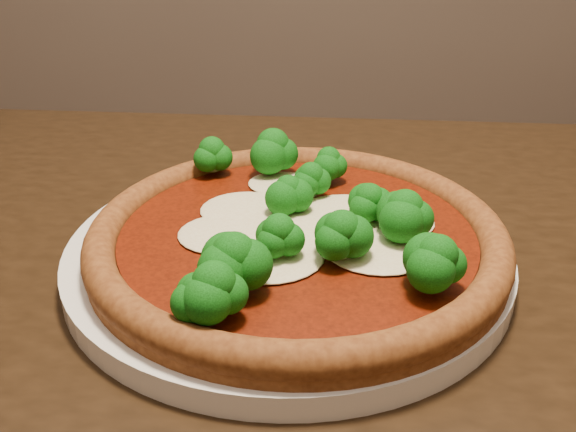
{
  "coord_description": "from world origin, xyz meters",
  "views": [
    {
      "loc": [
        0.19,
        -0.54,
        1.01
      ],
      "look_at": [
        0.18,
        -0.12,
        0.79
      ],
      "focal_mm": 40.0,
      "sensor_mm": 36.0,
      "label": 1
    }
  ],
  "objects": [
    {
      "name": "dining_table",
      "position": [
        0.22,
        -0.13,
        0.65
      ],
      "size": [
        1.37,
        0.78,
        0.75
      ],
      "rotation": [
        0.0,
        0.0,
        -0.05
      ],
      "color": "black",
      "rests_on": "floor"
    },
    {
      "name": "plate",
      "position": [
        0.18,
        -0.12,
        0.76
      ],
      "size": [
        0.33,
        0.33,
        0.02
      ],
      "primitive_type": "cylinder",
      "color": "white",
      "rests_on": "dining_table"
    },
    {
      "name": "pizza",
      "position": [
        0.19,
        -0.13,
        0.78
      ],
      "size": [
        0.31,
        0.31,
        0.06
      ],
      "rotation": [
        0.0,
        0.0,
        0.04
      ],
      "color": "brown",
      "rests_on": "plate"
    }
  ]
}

